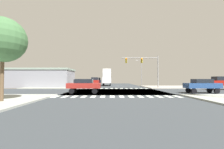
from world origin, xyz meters
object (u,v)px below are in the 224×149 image
sidewalk_tree (3,40)px  sedan_queued_3 (84,85)px  sedan_farside_2 (202,85)px  suv_leading_2 (98,81)px  street_lamp (141,70)px  bank_building (42,78)px  suv_crossing_1 (95,81)px  traffic_signal_mast (144,64)px  box_truck_trailing_1 (107,77)px  suv_middle_3 (223,82)px

sidewalk_tree → sedan_queued_3: (5.05, 8.12, -3.83)m
sedan_farside_2 → suv_leading_2: bearing=29.9°
street_lamp → sedan_farside_2: size_ratio=1.72×
bank_building → sidewalk_tree: size_ratio=2.30×
sidewalk_tree → suv_crossing_1: size_ratio=1.46×
traffic_signal_mast → suv_leading_2: size_ratio=1.61×
sedan_queued_3 → traffic_signal_mast: bearing=-43.5°
bank_building → box_truck_trailing_1: (14.92, 8.73, 0.41)m
suv_leading_2 → suv_middle_3: size_ratio=1.00×
suv_crossing_1 → suv_leading_2: same height
bank_building → suv_middle_3: size_ratio=3.37×
traffic_signal_mast → bank_building: 23.40m
sidewalk_tree → box_truck_trailing_1: 33.36m
bank_building → box_truck_trailing_1: bearing=30.3°
traffic_signal_mast → street_lamp: (1.88, 13.00, -0.43)m
street_lamp → box_truck_trailing_1: (-9.68, 0.56, -1.91)m
sedan_queued_3 → box_truck_trailing_1: box_truck_trailing_1 is taller
sedan_queued_3 → suv_leading_2: suv_leading_2 is taller
street_lamp → box_truck_trailing_1: street_lamp is taller
sidewalk_tree → bank_building: bearing=107.5°
sedan_farside_2 → suv_leading_2: (-16.15, 28.06, 0.28)m
street_lamp → sedan_queued_3: 26.86m
bank_building → suv_middle_3: 37.06m
bank_building → box_truck_trailing_1: size_ratio=2.16×
sidewalk_tree → box_truck_trailing_1: sidewalk_tree is taller
sedan_queued_3 → suv_middle_3: bearing=-73.4°
bank_building → suv_crossing_1: bank_building is taller
street_lamp → suv_leading_2: 13.74m
suv_leading_2 → box_truck_trailing_1: bearing=128.7°
sedan_farside_2 → sedan_queued_3: bearing=90.0°
traffic_signal_mast → street_lamp: street_lamp is taller
traffic_signal_mast → sedan_farside_2: traffic_signal_mast is taller
street_lamp → sedan_farside_2: 24.24m
bank_building → sedan_farside_2: 32.12m
suv_crossing_1 → sedan_queued_3: suv_crossing_1 is taller
suv_middle_3 → sedan_queued_3: bearing=-73.4°
suv_crossing_1 → sedan_queued_3: bearing=91.7°
street_lamp → suv_crossing_1: street_lamp is taller
suv_middle_3 → suv_leading_2: bearing=-131.1°
traffic_signal_mast → sidewalk_tree: sidewalk_tree is taller
sedan_queued_3 → suv_leading_2: bearing=1.2°
bank_building → suv_crossing_1: (11.92, 4.63, -0.76)m
traffic_signal_mast → suv_crossing_1: 14.78m
suv_middle_3 → sidewalk_tree: bearing=-62.1°
box_truck_trailing_1 → traffic_signal_mast: bearing=119.9°
sedan_farside_2 → suv_crossing_1: (-16.15, 20.22, 0.28)m
sedan_queued_3 → suv_middle_3: suv_middle_3 is taller
sedan_farside_2 → suv_leading_2: size_ratio=0.93×
traffic_signal_mast → sedan_queued_3: (-10.19, -10.76, -3.79)m
sidewalk_tree → suv_crossing_1: 28.91m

